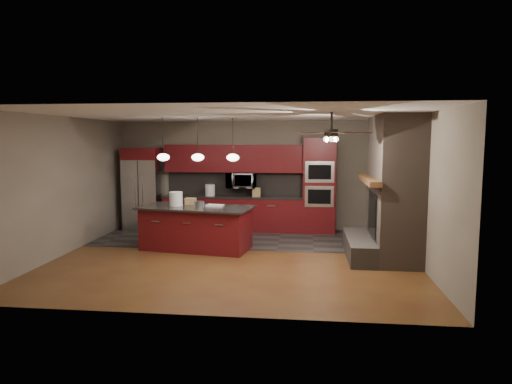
# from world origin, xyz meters

# --- Properties ---
(ground) EXTENTS (7.00, 7.00, 0.00)m
(ground) POSITION_xyz_m (0.00, 0.00, 0.00)
(ground) COLOR brown
(ground) RESTS_ON ground
(ceiling) EXTENTS (7.00, 6.00, 0.02)m
(ceiling) POSITION_xyz_m (0.00, 0.00, 2.80)
(ceiling) COLOR white
(ceiling) RESTS_ON back_wall
(back_wall) EXTENTS (7.00, 0.02, 2.80)m
(back_wall) POSITION_xyz_m (0.00, 3.00, 1.40)
(back_wall) COLOR gray
(back_wall) RESTS_ON ground
(right_wall) EXTENTS (0.02, 6.00, 2.80)m
(right_wall) POSITION_xyz_m (3.50, 0.00, 1.40)
(right_wall) COLOR gray
(right_wall) RESTS_ON ground
(left_wall) EXTENTS (0.02, 6.00, 2.80)m
(left_wall) POSITION_xyz_m (-3.50, 0.00, 1.40)
(left_wall) COLOR gray
(left_wall) RESTS_ON ground
(slate_tile_patch) EXTENTS (7.00, 2.40, 0.01)m
(slate_tile_patch) POSITION_xyz_m (0.00, 1.80, 0.01)
(slate_tile_patch) COLOR #353230
(slate_tile_patch) RESTS_ON ground
(fireplace_column) EXTENTS (1.30, 2.10, 2.80)m
(fireplace_column) POSITION_xyz_m (3.04, 0.40, 1.30)
(fireplace_column) COLOR brown
(fireplace_column) RESTS_ON ground
(back_cabinetry) EXTENTS (3.59, 0.64, 2.20)m
(back_cabinetry) POSITION_xyz_m (-0.48, 2.74, 0.89)
(back_cabinetry) COLOR #5A1014
(back_cabinetry) RESTS_ON ground
(oven_tower) EXTENTS (0.80, 0.63, 2.38)m
(oven_tower) POSITION_xyz_m (1.70, 2.69, 1.19)
(oven_tower) COLOR #5A1014
(oven_tower) RESTS_ON ground
(microwave) EXTENTS (0.73, 0.41, 0.50)m
(microwave) POSITION_xyz_m (-0.27, 2.75, 1.30)
(microwave) COLOR silver
(microwave) RESTS_ON back_cabinetry
(refrigerator) EXTENTS (0.91, 0.75, 2.12)m
(refrigerator) POSITION_xyz_m (-2.83, 2.62, 1.06)
(refrigerator) COLOR silver
(refrigerator) RESTS_ON ground
(kitchen_island) EXTENTS (2.53, 1.45, 0.92)m
(kitchen_island) POSITION_xyz_m (-0.94, 0.63, 0.46)
(kitchen_island) COLOR #5A1014
(kitchen_island) RESTS_ON ground
(white_bucket) EXTENTS (0.32, 0.32, 0.30)m
(white_bucket) POSITION_xyz_m (-1.39, 0.69, 1.07)
(white_bucket) COLOR white
(white_bucket) RESTS_ON kitchen_island
(paint_can) EXTENTS (0.21, 0.21, 0.13)m
(paint_can) POSITION_xyz_m (-0.83, 0.50, 0.99)
(paint_can) COLOR #A1A1A6
(paint_can) RESTS_ON kitchen_island
(paint_tray) EXTENTS (0.37, 0.27, 0.03)m
(paint_tray) POSITION_xyz_m (-0.55, 0.71, 0.94)
(paint_tray) COLOR white
(paint_tray) RESTS_ON kitchen_island
(cardboard_box) EXTENTS (0.23, 0.17, 0.14)m
(cardboard_box) POSITION_xyz_m (-1.13, 0.92, 0.99)
(cardboard_box) COLOR #977A4E
(cardboard_box) RESTS_ON kitchen_island
(counter_bucket) EXTENTS (0.28, 0.28, 0.28)m
(counter_bucket) POSITION_xyz_m (-1.08, 2.70, 1.04)
(counter_bucket) COLOR white
(counter_bucket) RESTS_ON back_cabinetry
(counter_box) EXTENTS (0.21, 0.16, 0.22)m
(counter_box) POSITION_xyz_m (0.13, 2.65, 1.01)
(counter_box) COLOR tan
(counter_box) RESTS_ON back_cabinetry
(pendant_left) EXTENTS (0.26, 0.26, 0.92)m
(pendant_left) POSITION_xyz_m (-1.65, 0.70, 1.96)
(pendant_left) COLOR black
(pendant_left) RESTS_ON ceiling
(pendant_center) EXTENTS (0.26, 0.26, 0.92)m
(pendant_center) POSITION_xyz_m (-0.90, 0.70, 1.96)
(pendant_center) COLOR black
(pendant_center) RESTS_ON ceiling
(pendant_right) EXTENTS (0.26, 0.26, 0.92)m
(pendant_right) POSITION_xyz_m (-0.15, 0.70, 1.96)
(pendant_right) COLOR black
(pendant_right) RESTS_ON ceiling
(ceiling_fan) EXTENTS (1.27, 1.33, 0.41)m
(ceiling_fan) POSITION_xyz_m (1.80, -0.80, 2.46)
(ceiling_fan) COLOR black
(ceiling_fan) RESTS_ON ceiling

